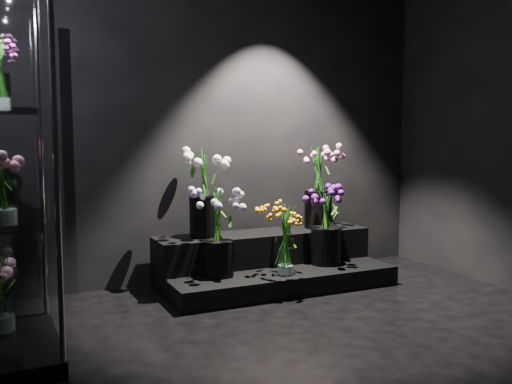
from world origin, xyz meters
TOP-DOWN VIEW (x-y plane):
  - floor at (0.00, 0.00)m, footprint 4.00×4.00m
  - wall_back at (0.00, 2.00)m, footprint 4.00×0.00m
  - display_riser at (0.34, 1.63)m, footprint 1.86×0.83m
  - bouquet_orange_bells at (0.31, 1.29)m, footprint 0.28×0.28m
  - bouquet_lilac at (-0.18, 1.47)m, footprint 0.43×0.43m
  - bouquet_purple at (0.78, 1.45)m, footprint 0.33×0.33m
  - bouquet_cream_roses at (-0.18, 1.76)m, footprint 0.40×0.40m
  - bouquet_pink_roses at (0.87, 1.74)m, footprint 0.43×0.43m
  - bouquet_case_pink at (-1.70, 0.62)m, footprint 0.29×0.29m
  - bouquet_case_base_pink at (-1.72, 1.02)m, footprint 0.45×0.45m

SIDE VIEW (x-z plane):
  - floor at x=0.00m, z-range 0.00..0.00m
  - display_riser at x=0.34m, z-range -0.04..0.38m
  - bouquet_case_base_pink at x=-1.72m, z-range 0.11..0.58m
  - bouquet_orange_bells at x=0.31m, z-range 0.16..0.72m
  - bouquet_purple at x=0.78m, z-range 0.19..0.84m
  - bouquet_lilac at x=-0.18m, z-range 0.20..0.88m
  - bouquet_cream_roses at x=-0.18m, z-range 0.47..1.19m
  - bouquet_pink_roses at x=0.87m, z-range 0.47..1.20m
  - bouquet_case_pink at x=-1.70m, z-range 0.80..1.19m
  - wall_back at x=0.00m, z-range -0.60..3.40m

